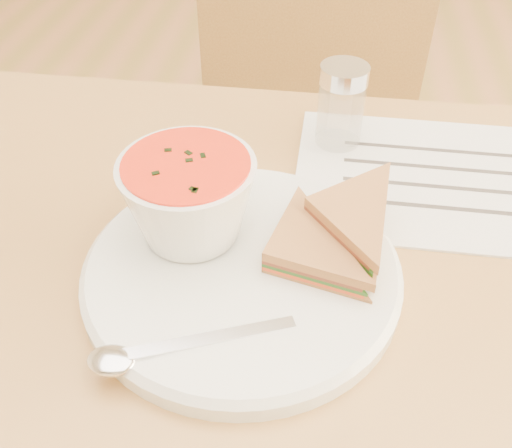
% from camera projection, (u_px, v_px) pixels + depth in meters
% --- Properties ---
extents(chair_far, '(0.49, 0.49, 1.00)m').
position_uv_depth(chair_far, '(315.00, 166.00, 1.07)').
color(chair_far, brown).
rests_on(chair_far, floor).
extents(plate, '(0.36, 0.36, 0.02)m').
position_uv_depth(plate, '(242.00, 272.00, 0.52)').
color(plate, white).
rests_on(plate, dining_table).
extents(soup_bowl, '(0.16, 0.16, 0.08)m').
position_uv_depth(soup_bowl, '(190.00, 202.00, 0.51)').
color(soup_bowl, white).
rests_on(soup_bowl, plate).
extents(sandwich_half_a, '(0.12, 0.12, 0.03)m').
position_uv_depth(sandwich_half_a, '(262.00, 265.00, 0.49)').
color(sandwich_half_a, '#B78240').
rests_on(sandwich_half_a, plate).
extents(sandwich_half_b, '(0.14, 0.14, 0.03)m').
position_uv_depth(sandwich_half_b, '(304.00, 210.00, 0.52)').
color(sandwich_half_b, '#B78240').
rests_on(sandwich_half_b, plate).
extents(spoon, '(0.19, 0.11, 0.01)m').
position_uv_depth(spoon, '(185.00, 345.00, 0.44)').
color(spoon, silver).
rests_on(spoon, plate).
extents(paper_menu, '(0.32, 0.23, 0.00)m').
position_uv_depth(paper_menu, '(440.00, 178.00, 0.63)').
color(paper_menu, white).
rests_on(paper_menu, dining_table).
extents(condiment_shaker, '(0.07, 0.07, 0.10)m').
position_uv_depth(condiment_shaker, '(341.00, 106.00, 0.65)').
color(condiment_shaker, silver).
rests_on(condiment_shaker, dining_table).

